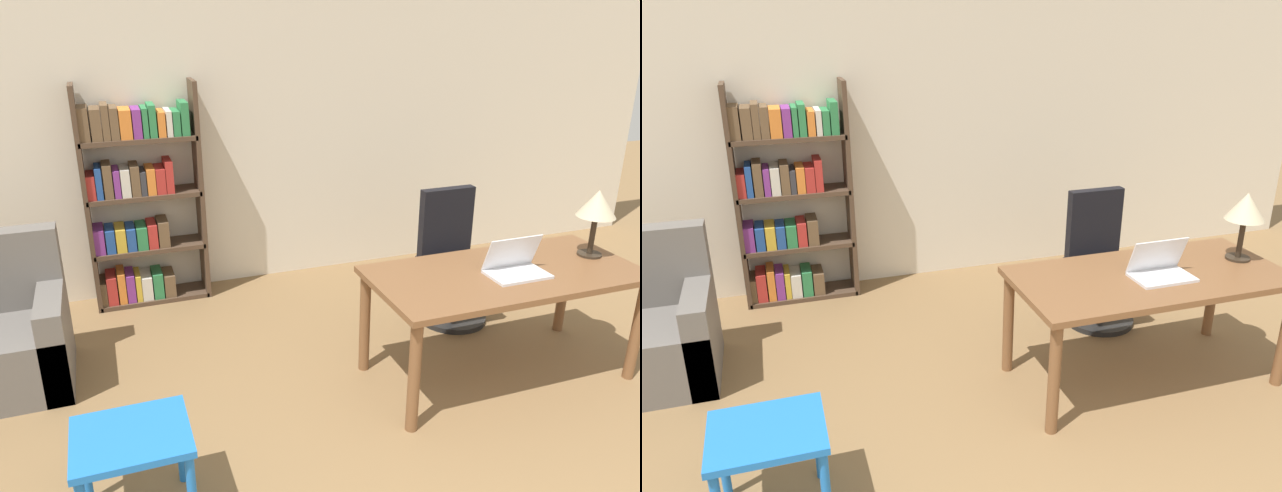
{
  "view_description": "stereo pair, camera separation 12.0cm",
  "coord_description": "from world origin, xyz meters",
  "views": [
    {
      "loc": [
        -1.26,
        -0.55,
        2.3
      ],
      "look_at": [
        -0.13,
        2.62,
        0.99
      ],
      "focal_mm": 35.0,
      "sensor_mm": 36.0,
      "label": 1
    },
    {
      "loc": [
        -1.15,
        -0.59,
        2.3
      ],
      "look_at": [
        -0.13,
        2.62,
        0.99
      ],
      "focal_mm": 35.0,
      "sensor_mm": 36.0,
      "label": 2
    }
  ],
  "objects": [
    {
      "name": "office_chair",
      "position": [
        1.17,
        3.25,
        0.45
      ],
      "size": [
        0.52,
        0.52,
        1.01
      ],
      "color": "black",
      "rests_on": "ground_plane"
    },
    {
      "name": "wall_back",
      "position": [
        0.0,
        4.53,
        1.35
      ],
      "size": [
        8.0,
        0.06,
        2.7
      ],
      "color": "beige",
      "rests_on": "ground_plane"
    },
    {
      "name": "table_lamp",
      "position": [
        1.72,
        2.46,
        1.08
      ],
      "size": [
        0.25,
        0.25,
        0.45
      ],
      "color": "#2D2319",
      "rests_on": "desk"
    },
    {
      "name": "desk",
      "position": [
        1.04,
        2.42,
        0.64
      ],
      "size": [
        1.72,
        0.81,
        0.74
      ],
      "color": "brown",
      "rests_on": "ground_plane"
    },
    {
      "name": "side_table_blue",
      "position": [
        -1.29,
        1.91,
        0.4
      ],
      "size": [
        0.53,
        0.45,
        0.49
      ],
      "color": "blue",
      "rests_on": "ground_plane"
    },
    {
      "name": "laptop",
      "position": [
        1.06,
        2.36,
        0.79
      ],
      "size": [
        0.37,
        0.23,
        0.23
      ],
      "color": "silver",
      "rests_on": "desk"
    },
    {
      "name": "bookshelf",
      "position": [
        -1.03,
        4.34,
        0.84
      ],
      "size": [
        0.9,
        0.28,
        1.76
      ],
      "color": "#4C3828",
      "rests_on": "ground_plane"
    },
    {
      "name": "armchair",
      "position": [
        -1.99,
        3.38,
        0.31
      ],
      "size": [
        0.78,
        0.72,
        0.96
      ],
      "color": "#66605B",
      "rests_on": "ground_plane"
    }
  ]
}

